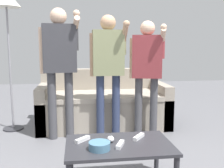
# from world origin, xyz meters

# --- Properties ---
(couch) EXTENTS (1.86, 0.91, 0.82)m
(couch) POSITION_xyz_m (0.14, 1.51, 0.30)
(couch) COLOR #9E9384
(couch) RESTS_ON ground
(coffee_table) EXTENTS (0.87, 0.55, 0.38)m
(coffee_table) POSITION_xyz_m (0.09, -0.28, 0.34)
(coffee_table) COLOR #2D2D33
(coffee_table) RESTS_ON ground
(snack_bowl) EXTENTS (0.17, 0.17, 0.06)m
(snack_bowl) POSITION_xyz_m (-0.08, -0.38, 0.41)
(snack_bowl) COLOR teal
(snack_bowl) RESTS_ON coffee_table
(game_remote_nunchuk) EXTENTS (0.06, 0.09, 0.05)m
(game_remote_nunchuk) POSITION_xyz_m (0.02, -0.23, 0.41)
(game_remote_nunchuk) COLOR white
(game_remote_nunchuk) RESTS_ON coffee_table
(floor_lamp) EXTENTS (0.38, 0.38, 1.91)m
(floor_lamp) POSITION_xyz_m (-1.16, 1.45, 1.69)
(floor_lamp) COLOR #2D2D33
(floor_lamp) RESTS_ON ground
(player_left) EXTENTS (0.50, 0.31, 1.64)m
(player_left) POSITION_xyz_m (-0.45, 1.00, 1.03)
(player_left) COLOR #47474C
(player_left) RESTS_ON ground
(player_center) EXTENTS (0.46, 0.33, 1.56)m
(player_center) POSITION_xyz_m (0.15, 0.94, 0.98)
(player_center) COLOR #2D3856
(player_center) RESTS_ON ground
(player_right) EXTENTS (0.43, 0.38, 1.49)m
(player_right) POSITION_xyz_m (0.64, 0.90, 0.94)
(player_right) COLOR #47474C
(player_right) RESTS_ON ground
(game_remote_wand_near) EXTENTS (0.09, 0.15, 0.03)m
(game_remote_wand_near) POSITION_xyz_m (0.09, -0.34, 0.40)
(game_remote_wand_near) COLOR white
(game_remote_wand_near) RESTS_ON coffee_table
(game_remote_wand_far) EXTENTS (0.13, 0.15, 0.03)m
(game_remote_wand_far) POSITION_xyz_m (0.28, -0.19, 0.40)
(game_remote_wand_far) COLOR white
(game_remote_wand_far) RESTS_ON coffee_table
(game_remote_wand_spare) EXTENTS (0.13, 0.13, 0.03)m
(game_remote_wand_spare) POSITION_xyz_m (-0.21, -0.19, 0.40)
(game_remote_wand_spare) COLOR white
(game_remote_wand_spare) RESTS_ON coffee_table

